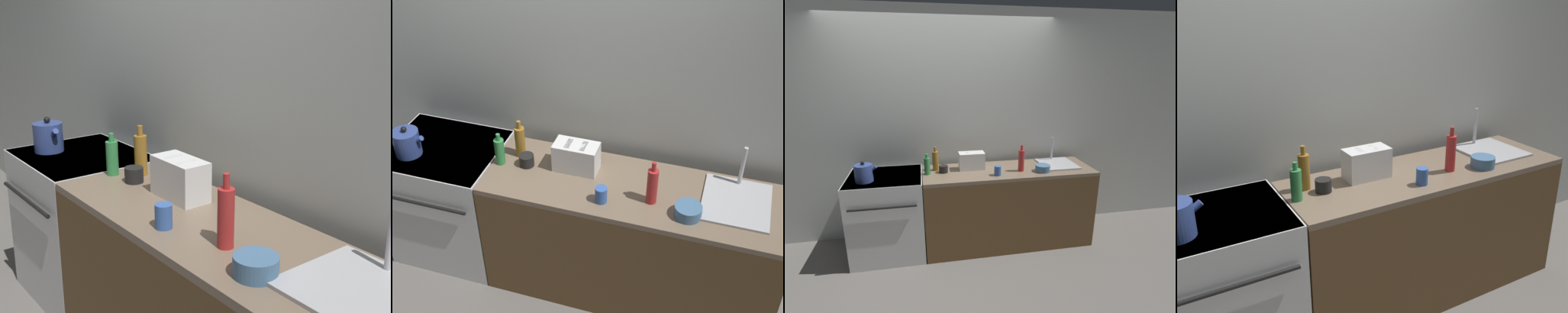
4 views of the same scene
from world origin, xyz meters
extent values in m
cube|color=silver|center=(0.00, 0.71, 1.30)|extent=(8.00, 0.05, 2.60)
cube|color=silver|center=(-0.66, 0.33, 0.45)|extent=(0.76, 0.66, 0.89)
cube|color=black|center=(-0.66, 0.33, 0.88)|extent=(0.74, 0.65, 0.02)
cylinder|color=black|center=(-0.83, 0.19, 0.88)|extent=(0.21, 0.21, 0.01)
cylinder|color=black|center=(-0.49, 0.19, 0.88)|extent=(0.21, 0.21, 0.01)
cylinder|color=black|center=(-0.49, 0.47, 0.88)|extent=(0.21, 0.21, 0.01)
cylinder|color=black|center=(-0.66, -0.03, 0.69)|extent=(0.64, 0.02, 0.02)
cube|color=brown|center=(0.66, 0.30, 0.43)|extent=(1.87, 0.60, 0.85)
cube|color=#7A6651|center=(0.66, 0.30, 0.87)|extent=(1.87, 0.60, 0.04)
cylinder|color=#33478C|center=(-0.76, 0.21, 1.01)|extent=(0.10, 0.03, 0.08)
cube|color=white|center=(0.27, 0.38, 0.98)|extent=(0.28, 0.15, 0.19)
cube|color=black|center=(0.22, 0.38, 1.07)|extent=(0.03, 0.10, 0.01)
cube|color=black|center=(0.31, 0.38, 1.07)|extent=(0.03, 0.10, 0.01)
cube|color=#B7B7BC|center=(1.26, 0.35, 0.90)|extent=(0.39, 0.43, 0.01)
cylinder|color=silver|center=(1.26, 0.52, 1.03)|extent=(0.02, 0.02, 0.28)
cylinder|color=#9E6B23|center=(-0.13, 0.41, 1.00)|extent=(0.07, 0.07, 0.21)
cylinder|color=#9E6B23|center=(-0.13, 0.41, 1.13)|extent=(0.03, 0.03, 0.05)
cylinder|color=#338C47|center=(-0.22, 0.30, 0.98)|extent=(0.06, 0.06, 0.18)
cylinder|color=#338C47|center=(-0.22, 0.30, 1.09)|extent=(0.03, 0.03, 0.04)
cylinder|color=#B72828|center=(0.78, 0.22, 1.01)|extent=(0.06, 0.06, 0.23)
cylinder|color=#B72828|center=(0.78, 0.22, 1.15)|extent=(0.03, 0.03, 0.06)
cylinder|color=#3860B2|center=(0.50, 0.13, 0.94)|extent=(0.07, 0.07, 0.10)
cylinder|color=black|center=(-0.05, 0.32, 0.93)|extent=(0.09, 0.09, 0.08)
cylinder|color=teal|center=(1.01, 0.16, 0.93)|extent=(0.16, 0.16, 0.07)
camera|label=1|loc=(2.18, -0.99, 1.80)|focal=50.00mm
camera|label=2|loc=(1.14, -2.18, 3.03)|focal=50.00mm
camera|label=3|loc=(-0.24, -2.77, 2.00)|focal=28.00mm
camera|label=4|loc=(-0.93, -1.77, 1.95)|focal=40.00mm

